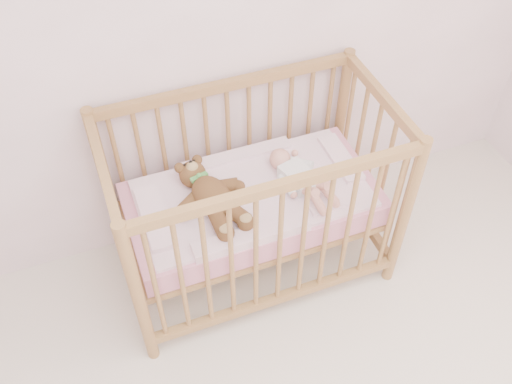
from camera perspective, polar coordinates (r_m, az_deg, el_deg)
name	(u,v)px	position (r m, az deg, el deg)	size (l,w,h in m)	color
wall_back	(181,11)	(2.54, -7.47, 17.47)	(4.00, 0.02, 2.70)	white
crib	(252,202)	(2.81, -0.36, -0.96)	(1.36, 0.76, 1.00)	#AD7B49
mattress	(252,204)	(2.82, -0.36, -1.17)	(1.22, 0.62, 0.13)	pink
blanket	(252,193)	(2.77, -0.37, -0.13)	(1.10, 0.58, 0.06)	#FAACC8
baby	(298,173)	(2.76, 4.24, 1.88)	(0.23, 0.48, 0.11)	white
teddy_bear	(212,196)	(2.65, -4.44, -0.36)	(0.37, 0.53, 0.15)	brown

